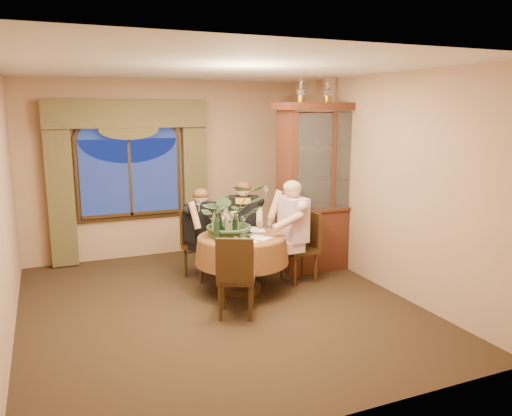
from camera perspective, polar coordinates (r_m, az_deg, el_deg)
name	(u,v)px	position (r m, az deg, el deg)	size (l,w,h in m)	color
floor	(218,305)	(6.21, -4.37, -11.05)	(5.00, 5.00, 0.00)	black
wall_back	(167,169)	(8.21, -10.16, 4.42)	(4.50, 4.50, 0.00)	#A37B5C
wall_right	(376,181)	(6.87, 13.54, 2.97)	(5.00, 5.00, 0.00)	#A37B5C
ceiling	(214,68)	(5.76, -4.80, 15.67)	(5.00, 5.00, 0.00)	white
window	(130,178)	(8.04, -14.20, 3.40)	(1.62, 0.10, 1.32)	navy
arched_transom	(128,127)	(7.98, -14.47, 8.95)	(1.60, 0.06, 0.44)	navy
drapery_left	(60,190)	(7.92, -21.47, 1.96)	(0.38, 0.14, 2.32)	#4A4426
drapery_right	(195,182)	(8.23, -7.00, 2.99)	(0.38, 0.14, 2.32)	#4A4426
swag_valance	(128,114)	(7.89, -14.45, 10.39)	(2.45, 0.16, 0.42)	#4A4426
dining_table	(242,264)	(6.53, -1.63, -6.39)	(1.22, 1.22, 0.75)	maroon
china_cabinet	(325,187)	(7.42, 7.86, 2.38)	(1.50, 0.59, 2.44)	#3B170D
oil_lamp_left	(301,90)	(7.13, 5.15, 13.28)	(0.11, 0.11, 0.34)	#A5722D
oil_lamp_center	(327,90)	(7.34, 8.16, 13.15)	(0.11, 0.11, 0.34)	#A5722D
oil_lamp_right	(353,91)	(7.57, 10.99, 13.00)	(0.11, 0.11, 0.34)	#A5722D
chair_right	(299,248)	(6.90, 4.94, -4.52)	(0.42, 0.42, 0.96)	black
chair_back_right	(244,239)	(7.31, -1.39, -3.59)	(0.42, 0.42, 0.96)	black
chair_back	(202,245)	(7.06, -6.19, -4.18)	(0.42, 0.42, 0.96)	black
chair_front_left	(236,276)	(5.76, -2.25, -7.72)	(0.42, 0.42, 0.96)	black
person_pink	(293,233)	(6.75, 4.27, -2.81)	(0.51, 0.47, 1.43)	#CDA5AB
person_back	(201,234)	(6.99, -6.35, -2.96)	(0.46, 0.42, 1.29)	black
person_scarf	(243,228)	(7.19, -1.45, -2.25)	(0.48, 0.44, 1.35)	black
stoneware_vase	(233,223)	(6.49, -2.61, -1.73)	(0.16, 0.16, 0.29)	tan
centerpiece_plant	(231,190)	(6.38, -2.87, 2.05)	(0.89, 0.98, 0.77)	#37522F
olive_bowl	(246,234)	(6.39, -1.13, -3.04)	(0.16, 0.16, 0.05)	#47522D
cheese_platter	(237,242)	(6.08, -2.14, -3.92)	(0.36, 0.36, 0.02)	black
wine_bottle_0	(219,223)	(6.44, -4.21, -1.68)	(0.07, 0.07, 0.33)	black
wine_bottle_1	(218,226)	(6.25, -4.38, -2.08)	(0.07, 0.07, 0.33)	black
wine_bottle_2	(217,228)	(6.17, -4.48, -2.25)	(0.07, 0.07, 0.33)	black
wine_bottle_3	(235,225)	(6.28, -2.40, -1.99)	(0.07, 0.07, 0.33)	black
wine_bottle_4	(227,224)	(6.38, -3.32, -1.79)	(0.07, 0.07, 0.33)	tan
wine_bottle_5	(214,225)	(6.33, -4.77, -1.92)	(0.07, 0.07, 0.33)	tan
tasting_paper_0	(259,238)	(6.32, 0.29, -3.40)	(0.21, 0.30, 0.00)	white
tasting_paper_1	(256,230)	(6.73, 0.02, -2.49)	(0.21, 0.30, 0.00)	white
tasting_paper_2	(246,240)	(6.19, -1.14, -3.72)	(0.21, 0.30, 0.00)	white
wine_glass_person_pink	(270,226)	(6.56, 1.56, -2.08)	(0.07, 0.07, 0.18)	silver
wine_glass_person_back	(220,224)	(6.67, -4.16, -1.88)	(0.07, 0.07, 0.18)	silver
wine_glass_person_scarf	(243,222)	(6.79, -1.54, -1.62)	(0.07, 0.07, 0.18)	silver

